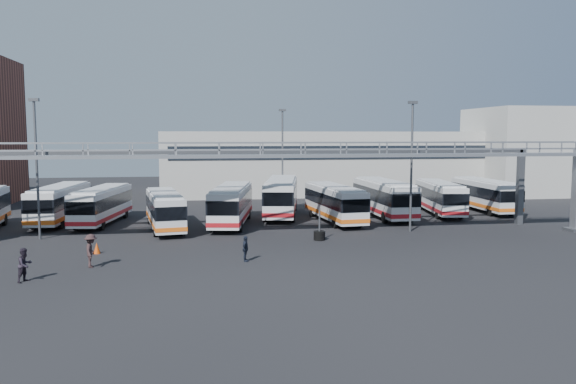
{
  "coord_description": "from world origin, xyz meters",
  "views": [
    {
      "loc": [
        -4.33,
        -34.78,
        7.61
      ],
      "look_at": [
        2.06,
        6.0,
        3.39
      ],
      "focal_mm": 35.0,
      "sensor_mm": 36.0,
      "label": 1
    }
  ],
  "objects": [
    {
      "name": "building_right",
      "position": [
        38.0,
        32.0,
        5.5
      ],
      "size": [
        14.0,
        12.0,
        11.0
      ],
      "primitive_type": "cube",
      "color": "#B2B2AD",
      "rests_on": "ground"
    },
    {
      "name": "cone_right",
      "position": [
        -10.99,
        2.2,
        0.35
      ],
      "size": [
        0.57,
        0.57,
        0.71
      ],
      "primitive_type": "cone",
      "rotation": [
        0.0,
        0.0,
        0.33
      ],
      "color": "#CF430B",
      "rests_on": "ground"
    },
    {
      "name": "light_pole_left",
      "position": [
        -16.0,
        8.0,
        5.73
      ],
      "size": [
        0.7,
        0.35,
        10.21
      ],
      "color": "#4C4F54",
      "rests_on": "ground"
    },
    {
      "name": "bus_6",
      "position": [
        7.26,
        12.79,
        1.76
      ],
      "size": [
        3.35,
        10.66,
        3.18
      ],
      "rotation": [
        0.0,
        0.0,
        0.09
      ],
      "color": "silver",
      "rests_on": "ground"
    },
    {
      "name": "light_pole_mid",
      "position": [
        12.0,
        7.0,
        5.73
      ],
      "size": [
        0.7,
        0.35,
        10.21
      ],
      "color": "#4C4F54",
      "rests_on": "ground"
    },
    {
      "name": "ground",
      "position": [
        0.0,
        0.0,
        0.0
      ],
      "size": [
        140.0,
        140.0,
        0.0
      ],
      "primitive_type": "plane",
      "color": "black",
      "rests_on": "ground"
    },
    {
      "name": "bus_5",
      "position": [
        3.14,
        16.93,
        1.95
      ],
      "size": [
        4.87,
        11.9,
        3.52
      ],
      "rotation": [
        0.0,
        0.0,
        -0.19
      ],
      "color": "silver",
      "rests_on": "ground"
    },
    {
      "name": "bus_8",
      "position": [
        18.36,
        15.83,
        1.72
      ],
      "size": [
        3.85,
        10.47,
        3.11
      ],
      "rotation": [
        0.0,
        0.0,
        -0.15
      ],
      "color": "silver",
      "rests_on": "ground"
    },
    {
      "name": "bus_4",
      "position": [
        -1.77,
        12.43,
        1.84
      ],
      "size": [
        4.44,
        11.2,
        3.32
      ],
      "rotation": [
        0.0,
        0.0,
        -0.18
      ],
      "color": "silver",
      "rests_on": "ground"
    },
    {
      "name": "pedestrian_b",
      "position": [
        -13.41,
        -4.46,
        0.89
      ],
      "size": [
        1.02,
        1.09,
        1.78
      ],
      "primitive_type": "imported",
      "rotation": [
        0.0,
        0.0,
        1.05
      ],
      "color": "black",
      "rests_on": "ground"
    },
    {
      "name": "bus_7",
      "position": [
        12.42,
        14.78,
        1.89
      ],
      "size": [
        2.74,
        11.28,
        3.42
      ],
      "rotation": [
        0.0,
        0.0,
        0.01
      ],
      "color": "silver",
      "rests_on": "ground"
    },
    {
      "name": "gantry",
      "position": [
        0.0,
        5.87,
        5.51
      ],
      "size": [
        51.4,
        5.15,
        7.1
      ],
      "color": "#92959A",
      "rests_on": "ground"
    },
    {
      "name": "bus_9",
      "position": [
        23.62,
        17.03,
        1.76
      ],
      "size": [
        2.6,
        10.49,
        3.17
      ],
      "rotation": [
        0.0,
        0.0,
        -0.02
      ],
      "color": "silver",
      "rests_on": "ground"
    },
    {
      "name": "bus_1",
      "position": [
        -16.37,
        15.88,
        1.79
      ],
      "size": [
        3.29,
        10.84,
        3.24
      ],
      "rotation": [
        0.0,
        0.0,
        -0.08
      ],
      "color": "silver",
      "rests_on": "ground"
    },
    {
      "name": "pedestrian_c",
      "position": [
        -10.62,
        -1.69,
        0.97
      ],
      "size": [
        0.81,
        1.3,
        1.94
      ],
      "primitive_type": "imported",
      "rotation": [
        0.0,
        0.0,
        1.64
      ],
      "color": "#312121",
      "rests_on": "ground"
    },
    {
      "name": "light_pole_back",
      "position": [
        4.0,
        22.0,
        5.73
      ],
      "size": [
        0.7,
        0.35,
        10.21
      ],
      "color": "#4C4F54",
      "rests_on": "ground"
    },
    {
      "name": "warehouse",
      "position": [
        12.0,
        38.0,
        4.0
      ],
      "size": [
        42.0,
        14.0,
        8.0
      ],
      "primitive_type": "cube",
      "color": "#9E9E99",
      "rests_on": "ground"
    },
    {
      "name": "pedestrian_d",
      "position": [
        -1.72,
        -1.57,
        0.78
      ],
      "size": [
        0.65,
        0.99,
        1.56
      ],
      "primitive_type": "imported",
      "rotation": [
        0.0,
        0.0,
        1.25
      ],
      "color": "black",
      "rests_on": "ground"
    },
    {
      "name": "tire_stack",
      "position": [
        4.14,
        4.5,
        0.4
      ],
      "size": [
        0.83,
        0.83,
        2.38
      ],
      "color": "black",
      "rests_on": "ground"
    },
    {
      "name": "bus_2",
      "position": [
        -12.71,
        14.73,
        1.73
      ],
      "size": [
        3.92,
        10.51,
        3.12
      ],
      "rotation": [
        0.0,
        0.0,
        -0.15
      ],
      "color": "silver",
      "rests_on": "ground"
    },
    {
      "name": "bus_3",
      "position": [
        -7.21,
        10.96,
        1.68
      ],
      "size": [
        3.81,
        10.22,
        3.03
      ],
      "rotation": [
        0.0,
        0.0,
        0.15
      ],
      "color": "silver",
      "rests_on": "ground"
    }
  ]
}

